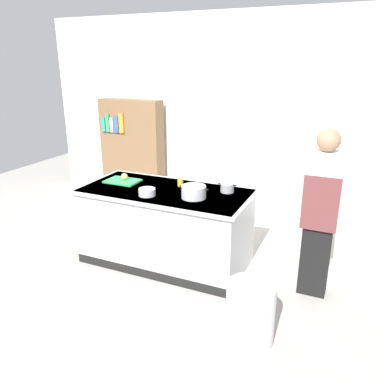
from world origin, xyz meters
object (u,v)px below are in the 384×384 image
juice_cup (180,182)px  person_chef (320,211)px  bookshelf (132,150)px  mixing_bowl (147,192)px  stock_pot (194,192)px  trash_bin (250,313)px  onion (124,177)px  sauce_pan (227,188)px

juice_cup → person_chef: (1.60, -0.18, -0.04)m
bookshelf → mixing_bowl: bearing=-53.9°
stock_pot → trash_bin: bearing=-43.5°
onion → mixing_bowl: size_ratio=0.44×
sauce_pan → juice_cup: (-0.57, -0.02, -0.00)m
mixing_bowl → bookshelf: size_ratio=0.11×
juice_cup → sauce_pan: bearing=1.9°
sauce_pan → juice_cup: 0.57m
juice_cup → mixing_bowl: bearing=-113.3°
onion → mixing_bowl: (0.51, -0.33, -0.02)m
onion → stock_pot: bearing=-10.9°
stock_pot → juice_cup: size_ratio=3.32×
bookshelf → person_chef: bearing=-28.3°
onion → juice_cup: (0.70, 0.11, -0.01)m
onion → trash_bin: (1.91, -1.05, -0.69)m
trash_bin → bookshelf: bearing=136.3°
mixing_bowl → bookshelf: 2.52m
sauce_pan → mixing_bowl: (-0.77, -0.47, -0.01)m
stock_pot → person_chef: 1.31m
onion → bookshelf: size_ratio=0.05×
person_chef → mixing_bowl: bearing=110.9°
trash_bin → onion: bearing=151.2°
sauce_pan → onion: bearing=-174.1°
mixing_bowl → trash_bin: bearing=-27.1°
person_chef → bookshelf: person_chef is taller
juice_cup → bookshelf: size_ratio=0.06×
onion → stock_pot: 1.03m
juice_cup → bookshelf: bookshelf is taller
stock_pot → mixing_bowl: stock_pot is taller
stock_pot → bookshelf: (-1.98, 1.90, -0.11)m
sauce_pan → person_chef: 1.05m
juice_cup → stock_pot: bearing=-45.2°
onion → mixing_bowl: bearing=-33.0°
mixing_bowl → stock_pot: bearing=15.6°
stock_pot → bookshelf: bookshelf is taller
sauce_pan → person_chef: person_chef is taller
bookshelf → stock_pot: bearing=-43.7°
mixing_bowl → bookshelf: bookshelf is taller
person_chef → bookshelf: 3.73m
onion → mixing_bowl: 0.61m
stock_pot → juice_cup: stock_pot is taller
mixing_bowl → trash_bin: mixing_bowl is taller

